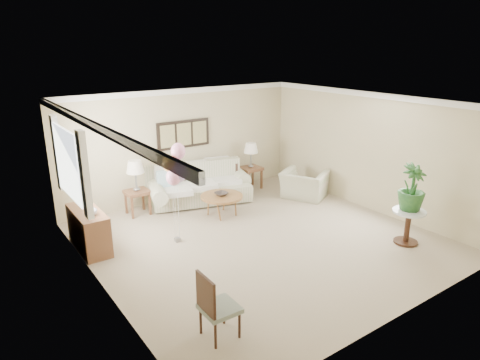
{
  "coord_description": "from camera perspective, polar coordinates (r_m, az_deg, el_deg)",
  "views": [
    {
      "loc": [
        -4.61,
        -5.84,
        3.58
      ],
      "look_at": [
        -0.05,
        0.6,
        1.05
      ],
      "focal_mm": 32.0,
      "sensor_mm": 36.0,
      "label": 1
    }
  ],
  "objects": [
    {
      "name": "ground_plane",
      "position": [
        8.25,
        2.74,
        -7.94
      ],
      "size": [
        6.0,
        6.0,
        0.0
      ],
      "primitive_type": "plane",
      "color": "tan"
    },
    {
      "name": "room_shell",
      "position": [
        7.7,
        1.84,
        3.08
      ],
      "size": [
        6.04,
        6.04,
        2.6
      ],
      "color": "beige",
      "rests_on": "ground"
    },
    {
      "name": "wall_art_triptych",
      "position": [
        10.14,
        -7.52,
        6.08
      ],
      "size": [
        1.35,
        0.06,
        0.65
      ],
      "color": "black",
      "rests_on": "ground"
    },
    {
      "name": "sofa",
      "position": [
        10.08,
        -5.44,
        -0.89
      ],
      "size": [
        2.76,
        1.54,
        0.93
      ],
      "color": "beige",
      "rests_on": "ground"
    },
    {
      "name": "end_table_left",
      "position": [
        9.52,
        -13.55,
        -1.88
      ],
      "size": [
        0.5,
        0.45,
        0.55
      ],
      "color": "brown",
      "rests_on": "ground"
    },
    {
      "name": "end_table_right",
      "position": [
        10.94,
        1.44,
        1.27
      ],
      "size": [
        0.52,
        0.47,
        0.56
      ],
      "color": "brown",
      "rests_on": "ground"
    },
    {
      "name": "lamp_left",
      "position": [
        9.34,
        -13.82,
        1.59
      ],
      "size": [
        0.38,
        0.38,
        0.67
      ],
      "color": "gray",
      "rests_on": "end_table_left"
    },
    {
      "name": "lamp_right",
      "position": [
        10.79,
        1.46,
        4.18
      ],
      "size": [
        0.36,
        0.36,
        0.63
      ],
      "color": "gray",
      "rests_on": "end_table_right"
    },
    {
      "name": "coffee_table",
      "position": [
        9.21,
        -2.45,
        -2.27
      ],
      "size": [
        0.91,
        0.91,
        0.46
      ],
      "color": "#8E5E38",
      "rests_on": "ground"
    },
    {
      "name": "decor_bowl",
      "position": [
        9.18,
        -2.5,
        -1.86
      ],
      "size": [
        0.31,
        0.31,
        0.07
      ],
      "primitive_type": "imported",
      "rotation": [
        0.0,
        0.0,
        0.13
      ],
      "color": "#302926",
      "rests_on": "coffee_table"
    },
    {
      "name": "armchair",
      "position": [
        10.42,
        8.52,
        -0.6
      ],
      "size": [
        1.25,
        1.3,
        0.66
      ],
      "primitive_type": "imported",
      "rotation": [
        0.0,
        0.0,
        2.05
      ],
      "color": "beige",
      "rests_on": "ground"
    },
    {
      "name": "side_table",
      "position": [
        8.51,
        21.55,
        -4.81
      ],
      "size": [
        0.6,
        0.6,
        0.65
      ],
      "color": "silver",
      "rests_on": "ground"
    },
    {
      "name": "potted_plant",
      "position": [
        8.35,
        21.97,
        -0.94
      ],
      "size": [
        0.53,
        0.53,
        0.86
      ],
      "primitive_type": "imported",
      "rotation": [
        0.0,
        0.0,
        -0.1
      ],
      "color": "#1D4A25",
      "rests_on": "side_table"
    },
    {
      "name": "accent_chair",
      "position": [
        5.54,
        -3.35,
        -16.31
      ],
      "size": [
        0.45,
        0.45,
        0.91
      ],
      "color": "gray",
      "rests_on": "ground"
    },
    {
      "name": "credenza",
      "position": [
        8.22,
        -19.51,
        -6.28
      ],
      "size": [
        0.46,
        1.2,
        0.74
      ],
      "color": "brown",
      "rests_on": "ground"
    },
    {
      "name": "vase_white",
      "position": [
        7.83,
        -19.2,
        -3.77
      ],
      "size": [
        0.22,
        0.22,
        0.19
      ],
      "primitive_type": "imported",
      "rotation": [
        0.0,
        0.0,
        -0.22
      ],
      "color": "silver",
      "rests_on": "credenza"
    },
    {
      "name": "vase_sage",
      "position": [
        8.31,
        -20.24,
        -2.68
      ],
      "size": [
        0.2,
        0.2,
        0.18
      ],
      "primitive_type": "imported",
      "rotation": [
        0.0,
        0.0,
        -0.14
      ],
      "color": "beige",
      "rests_on": "credenza"
    },
    {
      "name": "balloon_cluster",
      "position": [
        7.73,
        -8.55,
        1.68
      ],
      "size": [
        0.47,
        0.47,
        1.87
      ],
      "color": "gray",
      "rests_on": "ground"
    }
  ]
}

